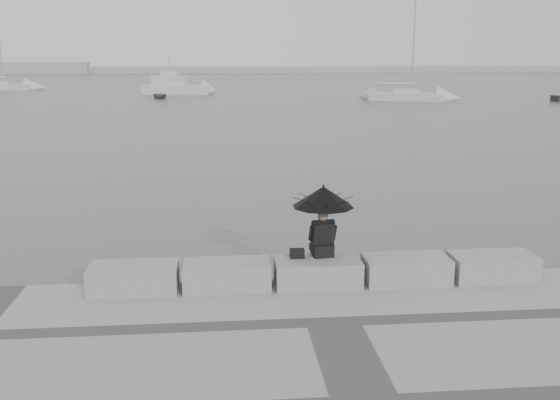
{
  "coord_description": "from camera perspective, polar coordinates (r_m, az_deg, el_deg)",
  "views": [
    {
      "loc": [
        -1.72,
        -11.42,
        4.75
      ],
      "look_at": [
        -0.39,
        3.0,
        1.35
      ],
      "focal_mm": 40.0,
      "sensor_mm": 36.0,
      "label": 1
    }
  ],
  "objects": [
    {
      "name": "stone_block_left",
      "position": [
        11.68,
        -4.88,
        -6.88
      ],
      "size": [
        1.6,
        0.8,
        0.5
      ],
      "primitive_type": "cube",
      "color": "slate",
      "rests_on": "promenade"
    },
    {
      "name": "stone_block_right",
      "position": [
        12.17,
        11.45,
        -6.26
      ],
      "size": [
        1.6,
        0.8,
        0.5
      ],
      "primitive_type": "cube",
      "color": "slate",
      "rests_on": "promenade"
    },
    {
      "name": "distant_landmass",
      "position": [
        166.1,
        -7.62,
        11.75
      ],
      "size": [
        180.0,
        8.0,
        2.8
      ],
      "color": "#9C9EA1",
      "rests_on": "ground"
    },
    {
      "name": "sailboat_left",
      "position": [
        93.73,
        -24.24,
        9.46
      ],
      "size": [
        8.85,
        3.05,
        12.9
      ],
      "rotation": [
        0.0,
        0.0,
        -0.08
      ],
      "color": "silver",
      "rests_on": "ground"
    },
    {
      "name": "motor_cruiser",
      "position": [
        77.73,
        -9.42,
        10.18
      ],
      "size": [
        8.4,
        3.98,
        4.5
      ],
      "rotation": [
        0.0,
        0.0,
        -0.15
      ],
      "color": "silver",
      "rests_on": "ground"
    },
    {
      "name": "stone_block_far_left",
      "position": [
        11.8,
        -13.22,
        -6.98
      ],
      "size": [
        1.6,
        0.8,
        0.5
      ],
      "primitive_type": "cube",
      "color": "slate",
      "rests_on": "promenade"
    },
    {
      "name": "ground",
      "position": [
        12.49,
        3.1,
        -9.17
      ],
      "size": [
        360.0,
        360.0,
        0.0
      ],
      "primitive_type": "plane",
      "color": "#444649",
      "rests_on": "ground"
    },
    {
      "name": "seated_person",
      "position": [
        11.68,
        3.98,
        -0.42
      ],
      "size": [
        1.17,
        1.17,
        1.39
      ],
      "rotation": [
        0.0,
        0.0,
        0.15
      ],
      "color": "black",
      "rests_on": "stone_block_centre"
    },
    {
      "name": "sailboat_right",
      "position": [
        67.5,
        11.51,
        9.34
      ],
      "size": [
        7.95,
        5.36,
        12.9
      ],
      "rotation": [
        0.0,
        0.0,
        -0.43
      ],
      "color": "silver",
      "rests_on": "ground"
    },
    {
      "name": "stone_block_centre",
      "position": [
        11.8,
        3.46,
        -6.63
      ],
      "size": [
        1.6,
        0.8,
        0.5
      ],
      "primitive_type": "cube",
      "color": "slate",
      "rests_on": "promenade"
    },
    {
      "name": "bag",
      "position": [
        11.78,
        1.57,
        -4.91
      ],
      "size": [
        0.27,
        0.16,
        0.18
      ],
      "primitive_type": "cube",
      "color": "black",
      "rests_on": "stone_block_centre"
    },
    {
      "name": "dinghy",
      "position": [
        70.94,
        -10.94,
        9.36
      ],
      "size": [
        3.67,
        1.99,
        0.59
      ],
      "primitive_type": "imported",
      "rotation": [
        0.0,
        0.0,
        0.15
      ],
      "color": "gray",
      "rests_on": "ground"
    },
    {
      "name": "stone_block_far_right",
      "position": [
        12.75,
        18.83,
        -5.81
      ],
      "size": [
        1.6,
        0.8,
        0.5
      ],
      "primitive_type": "cube",
      "color": "slate",
      "rests_on": "promenade"
    }
  ]
}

